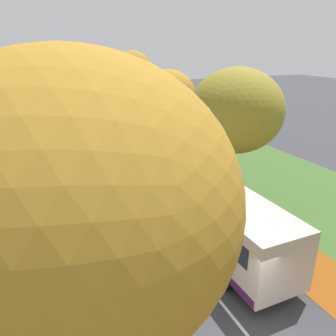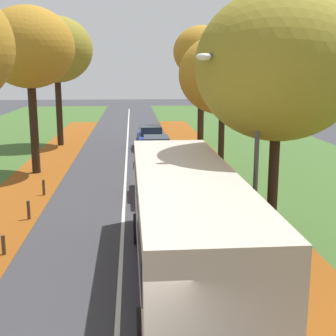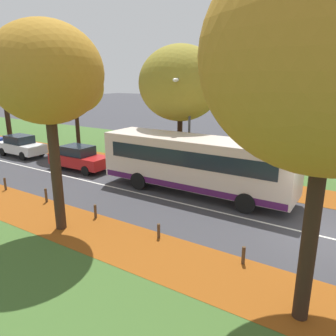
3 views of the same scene
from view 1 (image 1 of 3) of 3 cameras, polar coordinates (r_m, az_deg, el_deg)
name	(u,v)px [view 1 (image 1 of 3)]	position (r m, az deg, el deg)	size (l,w,h in m)	color
leaf_litter_left	(57,198)	(21.65, -18.80, -5.04)	(2.80, 60.00, 0.00)	#8C4714
grass_verge_right	(203,147)	(31.01, 6.04, 3.63)	(12.00, 90.00, 0.01)	#3D6028
leaf_litter_right	(188,176)	(23.94, 3.52, -1.44)	(2.80, 60.00, 0.00)	#8C4714
road_centre_line	(106,160)	(27.79, -10.70, 1.37)	(0.12, 80.00, 0.01)	silver
tree_left_nearest	(74,204)	(5.75, -16.02, -5.98)	(5.64, 5.64, 9.01)	black
tree_left_near	(42,118)	(14.85, -21.02, 8.20)	(4.14, 4.14, 8.03)	#382619
tree_left_mid	(34,82)	(25.68, -22.37, 13.65)	(4.62, 4.62, 8.66)	black
tree_left_far	(28,70)	(34.89, -23.27, 15.39)	(5.12, 5.12, 9.13)	black
tree_right_near	(236,111)	(18.50, 11.77, 9.70)	(5.16, 5.16, 7.94)	black
tree_right_mid	(167,95)	(26.96, -0.09, 12.53)	(4.52, 4.52, 7.25)	black
tree_right_far	(132,69)	(36.50, -6.25, 16.73)	(4.08, 4.08, 8.53)	black
bollard_third	(108,278)	(13.91, -10.35, -18.33)	(0.12, 0.12, 0.59)	#4C3823
bollard_fourth	(92,235)	(16.66, -13.17, -11.31)	(0.12, 0.12, 0.62)	#4C3823
bollard_fifth	(80,205)	(19.60, -15.06, -6.24)	(0.12, 0.12, 0.72)	#4C3823
bollard_sixth	(70,184)	(22.67, -16.64, -2.67)	(0.12, 0.12, 0.71)	#4C3823
streetlamp_right	(227,152)	(17.32, 10.23, 2.68)	(1.89, 0.28, 6.00)	#47474C
bus	(210,208)	(15.81, 7.25, -6.93)	(2.72, 10.42, 2.98)	beige
car_red_lead	(144,168)	(23.21, -4.23, -0.06)	(1.86, 4.24, 1.62)	#B21919
car_white_following	(121,143)	(29.49, -8.21, 4.29)	(1.80, 4.21, 1.62)	silver
car_blue_third_in_line	(105,130)	(34.39, -10.87, 6.46)	(1.92, 4.27, 1.62)	#233D9E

